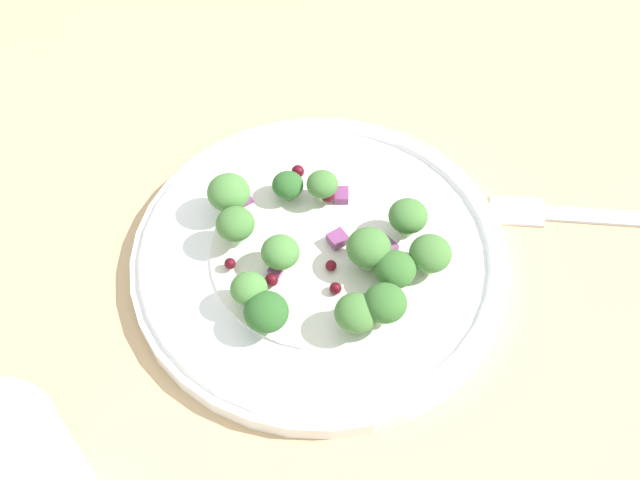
# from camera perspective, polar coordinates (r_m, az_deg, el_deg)

# --- Properties ---
(ground_plane) EXTENTS (1.80, 1.80, 0.02)m
(ground_plane) POSITION_cam_1_polar(r_m,az_deg,el_deg) (0.57, 0.42, -1.15)
(ground_plane) COLOR tan
(plate) EXTENTS (0.24, 0.24, 0.02)m
(plate) POSITION_cam_1_polar(r_m,az_deg,el_deg) (0.55, 0.00, -1.14)
(plate) COLOR white
(plate) RESTS_ON ground_plane
(dressing_pool) EXTENTS (0.14, 0.14, 0.00)m
(dressing_pool) POSITION_cam_1_polar(r_m,az_deg,el_deg) (0.55, 0.00, -0.87)
(dressing_pool) COLOR white
(dressing_pool) RESTS_ON plate
(broccoli_floret_0) EXTENTS (0.02, 0.02, 0.02)m
(broccoli_floret_0) POSITION_cam_1_polar(r_m,az_deg,el_deg) (0.56, 0.16, 3.75)
(broccoli_floret_0) COLOR #9EC684
(broccoli_floret_0) RESTS_ON plate
(broccoli_floret_1) EXTENTS (0.03, 0.03, 0.03)m
(broccoli_floret_1) POSITION_cam_1_polar(r_m,az_deg,el_deg) (0.50, 4.41, -4.31)
(broccoli_floret_1) COLOR #ADD18E
(broccoli_floret_1) RESTS_ON plate
(broccoli_floret_2) EXTENTS (0.02, 0.02, 0.02)m
(broccoli_floret_2) POSITION_cam_1_polar(r_m,az_deg,el_deg) (0.56, -2.19, 3.70)
(broccoli_floret_2) COLOR #8EB77A
(broccoli_floret_2) RESTS_ON plate
(broccoli_floret_3) EXTENTS (0.03, 0.03, 0.03)m
(broccoli_floret_3) POSITION_cam_1_polar(r_m,az_deg,el_deg) (0.50, 2.47, -4.97)
(broccoli_floret_3) COLOR #8EB77A
(broccoli_floret_3) RESTS_ON plate
(broccoli_floret_4) EXTENTS (0.02, 0.02, 0.02)m
(broccoli_floret_4) POSITION_cam_1_polar(r_m,az_deg,el_deg) (0.51, -5.17, -3.04)
(broccoli_floret_4) COLOR #9EC684
(broccoli_floret_4) RESTS_ON plate
(broccoli_floret_5) EXTENTS (0.03, 0.03, 0.03)m
(broccoli_floret_5) POSITION_cam_1_polar(r_m,az_deg,el_deg) (0.53, 7.45, -0.95)
(broccoli_floret_5) COLOR #ADD18E
(broccoli_floret_5) RESTS_ON plate
(broccoli_floret_6) EXTENTS (0.03, 0.03, 0.03)m
(broccoli_floret_6) POSITION_cam_1_polar(r_m,az_deg,el_deg) (0.55, -6.18, 3.17)
(broccoli_floret_6) COLOR #9EC684
(broccoli_floret_6) RESTS_ON plate
(broccoli_floret_7) EXTENTS (0.03, 0.03, 0.03)m
(broccoli_floret_7) POSITION_cam_1_polar(r_m,az_deg,el_deg) (0.54, 5.96, 1.58)
(broccoli_floret_7) COLOR #8EB77A
(broccoli_floret_7) RESTS_ON plate
(broccoli_floret_8) EXTENTS (0.02, 0.02, 0.03)m
(broccoli_floret_8) POSITION_cam_1_polar(r_m,az_deg,el_deg) (0.54, -5.73, 1.04)
(broccoli_floret_8) COLOR #9EC684
(broccoli_floret_8) RESTS_ON plate
(broccoli_floret_9) EXTENTS (0.03, 0.03, 0.03)m
(broccoli_floret_9) POSITION_cam_1_polar(r_m,az_deg,el_deg) (0.53, 3.36, -0.52)
(broccoli_floret_9) COLOR #9EC684
(broccoli_floret_9) RESTS_ON plate
(broccoli_floret_10) EXTENTS (0.03, 0.03, 0.03)m
(broccoli_floret_10) POSITION_cam_1_polar(r_m,az_deg,el_deg) (0.50, -3.64, -4.91)
(broccoli_floret_10) COLOR #9EC684
(broccoli_floret_10) RESTS_ON plate
(broccoli_floret_11) EXTENTS (0.03, 0.03, 0.03)m
(broccoli_floret_11) POSITION_cam_1_polar(r_m,az_deg,el_deg) (0.52, 5.38, -1.73)
(broccoli_floret_11) COLOR #ADD18E
(broccoli_floret_11) RESTS_ON plate
(broccoli_floret_12) EXTENTS (0.02, 0.02, 0.02)m
(broccoli_floret_12) POSITION_cam_1_polar(r_m,az_deg,el_deg) (0.53, -2.69, -0.86)
(broccoli_floret_12) COLOR #ADD18E
(broccoli_floret_12) RESTS_ON plate
(cranberry_0) EXTENTS (0.01, 0.01, 0.01)m
(cranberry_0) POSITION_cam_1_polar(r_m,az_deg,el_deg) (0.53, 0.74, -1.73)
(cranberry_0) COLOR maroon
(cranberry_0) RESTS_ON plate
(cranberry_1) EXTENTS (0.01, 0.01, 0.01)m
(cranberry_1) POSITION_cam_1_polar(r_m,az_deg,el_deg) (0.53, -3.08, -2.86)
(cranberry_1) COLOR #4C0A14
(cranberry_1) RESTS_ON plate
(cranberry_2) EXTENTS (0.01, 0.01, 0.01)m
(cranberry_2) POSITION_cam_1_polar(r_m,az_deg,el_deg) (0.54, -6.08, -1.59)
(cranberry_2) COLOR #4C0A14
(cranberry_2) RESTS_ON plate
(cranberry_3) EXTENTS (0.01, 0.01, 0.01)m
(cranberry_3) POSITION_cam_1_polar(r_m,az_deg,el_deg) (0.56, 0.53, 3.01)
(cranberry_3) COLOR #4C0A14
(cranberry_3) RESTS_ON plate
(cranberry_4) EXTENTS (0.01, 0.01, 0.01)m
(cranberry_4) POSITION_cam_1_polar(r_m,az_deg,el_deg) (0.52, 1.05, -3.28)
(cranberry_4) COLOR #4C0A14
(cranberry_4) RESTS_ON plate
(cranberry_5) EXTENTS (0.01, 0.01, 0.01)m
(cranberry_5) POSITION_cam_1_polar(r_m,az_deg,el_deg) (0.58, -1.51, 4.65)
(cranberry_5) COLOR #4C0A14
(cranberry_5) RESTS_ON plate
(onion_bit_0) EXTENTS (0.01, 0.01, 0.01)m
(onion_bit_0) POSITION_cam_1_polar(r_m,az_deg,el_deg) (0.54, 1.18, 0.07)
(onion_bit_0) COLOR #843D75
(onion_bit_0) RESTS_ON plate
(onion_bit_1) EXTENTS (0.01, 0.01, 0.00)m
(onion_bit_1) POSITION_cam_1_polar(r_m,az_deg,el_deg) (0.57, -5.18, 2.71)
(onion_bit_1) COLOR #843D75
(onion_bit_1) RESTS_ON plate
(onion_bit_2) EXTENTS (0.02, 0.01, 0.01)m
(onion_bit_2) POSITION_cam_1_polar(r_m,az_deg,el_deg) (0.57, 1.46, 3.03)
(onion_bit_2) COLOR #843D75
(onion_bit_2) RESTS_ON plate
(onion_bit_3) EXTENTS (0.01, 0.01, 0.01)m
(onion_bit_3) POSITION_cam_1_polar(r_m,az_deg,el_deg) (0.55, 4.59, -0.37)
(onion_bit_3) COLOR #934C84
(onion_bit_3) RESTS_ON plate
(onion_bit_4) EXTENTS (0.02, 0.01, 0.00)m
(onion_bit_4) POSITION_cam_1_polar(r_m,az_deg,el_deg) (0.54, -2.81, -1.83)
(onion_bit_4) COLOR #843D75
(onion_bit_4) RESTS_ON plate
(fork) EXTENTS (0.13, 0.16, 0.01)m
(fork) POSITION_cam_1_polar(r_m,az_deg,el_deg) (0.61, 18.95, 1.52)
(fork) COLOR silver
(fork) RESTS_ON ground_plane
(water_glass) EXTENTS (0.06, 0.06, 0.09)m
(water_glass) POSITION_cam_1_polar(r_m,az_deg,el_deg) (0.47, -19.97, -14.59)
(water_glass) COLOR silver
(water_glass) RESTS_ON ground_plane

